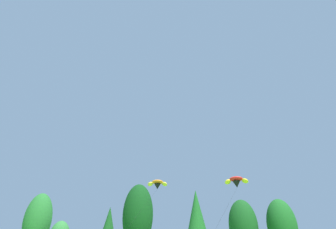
{
  "coord_description": "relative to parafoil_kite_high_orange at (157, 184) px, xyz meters",
  "views": [
    {
      "loc": [
        12.08,
        1.33,
        2.19
      ],
      "look_at": [
        2.61,
        24.43,
        15.43
      ],
      "focal_mm": 28.44,
      "sensor_mm": 36.0,
      "label": 1
    }
  ],
  "objects": [
    {
      "name": "treeline_tree_f",
      "position": [
        13.4,
        4.57,
        -6.98
      ],
      "size": [
        4.64,
        4.64,
        10.53
      ],
      "color": "#472D19",
      "rests_on": "ground_plane"
    },
    {
      "name": "treeline_tree_a",
      "position": [
        -30.63,
        3.84,
        -4.39
      ],
      "size": [
        5.8,
        5.8,
        14.8
      ],
      "color": "#472D19",
      "rests_on": "ground_plane"
    },
    {
      "name": "parafoil_kite_high_orange",
      "position": [
        0.0,
        0.0,
        0.0
      ],
      "size": [
        4.44,
        19.66,
        12.62
      ],
      "color": "orange"
    },
    {
      "name": "treeline_tree_g",
      "position": [
        19.23,
        6.43,
        -6.96
      ],
      "size": [
        4.65,
        4.65,
        10.55
      ],
      "color": "#472D19",
      "rests_on": "ground_plane"
    },
    {
      "name": "treeline_tree_e",
      "position": [
        5.59,
        4.56,
        -5.36
      ],
      "size": [
        4.4,
        4.4,
        12.75
      ],
      "color": "#472D19",
      "rests_on": "ground_plane"
    },
    {
      "name": "parafoil_kite_mid_red_yellow",
      "position": [
        13.83,
        -0.44,
        -0.92
      ],
      "size": [
        3.85,
        18.89,
        11.72
      ],
      "color": "red"
    },
    {
      "name": "treeline_tree_d",
      "position": [
        -6.1,
        4.6,
        -4.36
      ],
      "size": [
        5.81,
        5.81,
        14.84
      ],
      "color": "#472D19",
      "rests_on": "ground_plane"
    },
    {
      "name": "treeline_tree_c",
      "position": [
        -13.47,
        6.02,
        -6.36
      ],
      "size": [
        4.05,
        4.05,
        11.16
      ],
      "color": "#472D19",
      "rests_on": "ground_plane"
    }
  ]
}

